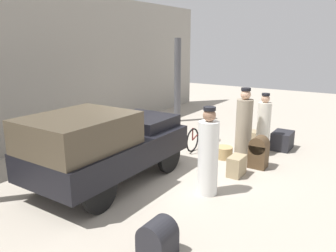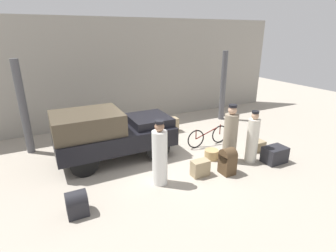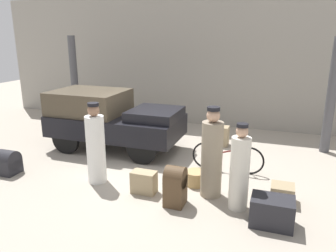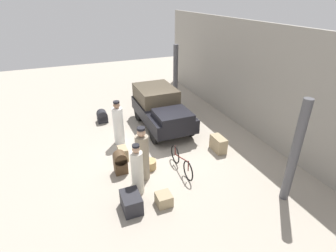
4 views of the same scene
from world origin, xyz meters
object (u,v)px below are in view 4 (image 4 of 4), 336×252
(suitcase_small_leather, at_px, (123,153))
(truck, at_px, (161,107))
(bicycle, at_px, (181,162))
(porter_carrying_trunk, at_px, (142,156))
(wicker_basket, at_px, (150,164))
(trunk_umber_medium, at_px, (218,144))
(trunk_wicker_pale, at_px, (131,202))
(suitcase_tan_flat, at_px, (120,162))
(conductor_in_dark_uniform, at_px, (118,124))
(porter_lifting_near_truck, at_px, (137,171))
(suitcase_black_upright, at_px, (102,116))
(trunk_large_brown, at_px, (164,199))

(suitcase_small_leather, bearing_deg, truck, 131.88)
(bicycle, height_order, porter_carrying_trunk, porter_carrying_trunk)
(wicker_basket, distance_m, trunk_umber_medium, 2.81)
(trunk_wicker_pale, bearing_deg, suitcase_tan_flat, 176.43)
(truck, xyz_separation_m, suitcase_small_leather, (2.00, -2.23, -0.69))
(conductor_in_dark_uniform, bearing_deg, porter_carrying_trunk, 4.76)
(wicker_basket, relative_size, porter_lifting_near_truck, 0.27)
(suitcase_small_leather, relative_size, suitcase_tan_flat, 0.64)
(suitcase_black_upright, relative_size, trunk_large_brown, 1.30)
(bicycle, distance_m, suitcase_black_upright, 5.21)
(truck, bearing_deg, conductor_in_dark_uniform, -69.00)
(porter_carrying_trunk, relative_size, trunk_large_brown, 4.19)
(porter_lifting_near_truck, bearing_deg, truck, 150.63)
(porter_carrying_trunk, xyz_separation_m, trunk_large_brown, (1.39, 0.18, -0.67))
(trunk_umber_medium, bearing_deg, bicycle, -71.09)
(bicycle, bearing_deg, suitcase_tan_flat, -109.32)
(porter_carrying_trunk, relative_size, trunk_wicker_pale, 2.56)
(suitcase_tan_flat, bearing_deg, trunk_large_brown, 22.24)
(wicker_basket, relative_size, suitcase_small_leather, 0.89)
(trunk_umber_medium, distance_m, suitcase_tan_flat, 3.78)
(truck, bearing_deg, trunk_umber_medium, 24.74)
(conductor_in_dark_uniform, xyz_separation_m, trunk_wicker_pale, (3.76, -0.52, -0.57))
(trunk_large_brown, distance_m, suitcase_small_leather, 2.78)
(porter_carrying_trunk, bearing_deg, trunk_umber_medium, 99.32)
(truck, height_order, trunk_wicker_pale, truck)
(bicycle, height_order, suitcase_small_leather, bicycle)
(conductor_in_dark_uniform, relative_size, suitcase_small_leather, 3.54)
(bicycle, relative_size, porter_carrying_trunk, 0.93)
(trunk_umber_medium, xyz_separation_m, trunk_wicker_pale, (1.75, -3.89, -0.04))
(trunk_umber_medium, bearing_deg, porter_carrying_trunk, -80.68)
(porter_carrying_trunk, distance_m, porter_lifting_near_truck, 0.70)
(trunk_umber_medium, bearing_deg, wicker_basket, -87.84)
(wicker_basket, height_order, suitcase_small_leather, suitcase_small_leather)
(suitcase_black_upright, relative_size, suitcase_tan_flat, 0.72)
(conductor_in_dark_uniform, bearing_deg, wicker_basket, 14.98)
(bicycle, distance_m, suitcase_tan_flat, 2.05)
(porter_lifting_near_truck, bearing_deg, bicycle, 106.31)
(porter_carrying_trunk, bearing_deg, bicycle, 85.02)
(conductor_in_dark_uniform, xyz_separation_m, porter_lifting_near_truck, (3.13, -0.13, -0.06))
(truck, relative_size, suitcase_black_upright, 6.40)
(truck, height_order, conductor_in_dark_uniform, conductor_in_dark_uniform)
(bicycle, xyz_separation_m, trunk_umber_medium, (-0.63, 1.85, -0.06))
(wicker_basket, height_order, trunk_large_brown, trunk_large_brown)
(conductor_in_dark_uniform, xyz_separation_m, trunk_large_brown, (3.92, 0.39, -0.65))
(porter_lifting_near_truck, bearing_deg, suitcase_small_leather, -179.44)
(conductor_in_dark_uniform, bearing_deg, trunk_large_brown, 5.73)
(trunk_large_brown, height_order, suitcase_tan_flat, suitcase_tan_flat)
(suitcase_black_upright, bearing_deg, truck, 59.34)
(porter_lifting_near_truck, relative_size, trunk_umber_medium, 2.33)
(conductor_in_dark_uniform, height_order, suitcase_black_upright, conductor_in_dark_uniform)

